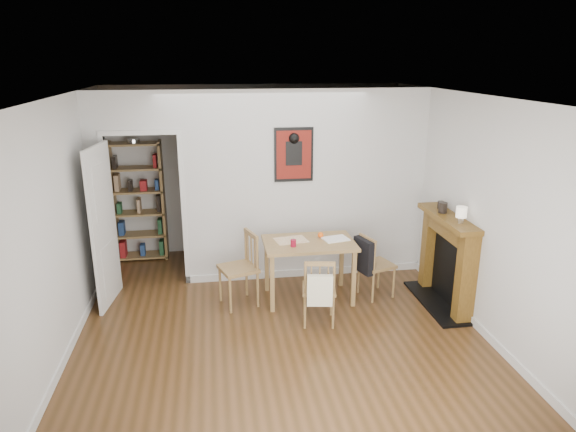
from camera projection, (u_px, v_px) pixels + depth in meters
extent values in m
plane|color=#53341B|center=(278.00, 325.00, 5.97)|extent=(5.20, 5.20, 0.00)
plane|color=beige|center=(256.00, 169.00, 8.04)|extent=(4.50, 0.00, 4.50)
plane|color=beige|center=(332.00, 346.00, 3.13)|extent=(4.50, 0.00, 4.50)
plane|color=beige|center=(60.00, 229.00, 5.26)|extent=(0.00, 5.20, 5.20)
plane|color=beige|center=(471.00, 210.00, 5.90)|extent=(0.00, 5.20, 5.20)
plane|color=silver|center=(276.00, 97.00, 5.20)|extent=(5.20, 5.20, 0.00)
cube|color=beige|center=(306.00, 186.00, 6.99)|extent=(3.35, 0.10, 2.60)
cube|color=beige|center=(100.00, 194.00, 6.60)|extent=(0.25, 0.10, 2.60)
cube|color=beige|center=(139.00, 112.00, 6.38)|extent=(0.90, 0.10, 0.55)
cube|color=silver|center=(109.00, 214.00, 6.70)|extent=(0.06, 0.14, 2.05)
cube|color=silver|center=(184.00, 211.00, 6.83)|extent=(0.06, 0.14, 2.05)
cube|color=silver|center=(305.00, 272.00, 7.30)|extent=(3.35, 0.02, 0.10)
cube|color=silver|center=(61.00, 367.00, 5.07)|extent=(0.02, 4.00, 0.10)
cube|color=silver|center=(484.00, 333.00, 5.71)|extent=(0.02, 4.00, 0.10)
cube|color=silver|center=(104.00, 227.00, 6.26)|extent=(0.15, 0.80, 2.00)
cube|color=black|center=(294.00, 155.00, 6.77)|extent=(0.52, 0.02, 0.72)
cube|color=maroon|center=(294.00, 155.00, 6.76)|extent=(0.46, 0.00, 0.64)
cube|color=#9C7948|center=(309.00, 243.00, 6.42)|extent=(1.14, 0.72, 0.04)
cube|color=#9C7948|center=(272.00, 284.00, 6.18)|extent=(0.05, 0.05, 0.73)
cube|color=#9C7948|center=(354.00, 279.00, 6.33)|extent=(0.05, 0.05, 0.73)
cube|color=#9C7948|center=(267.00, 265.00, 6.75)|extent=(0.05, 0.05, 0.73)
cube|color=#9C7948|center=(341.00, 261.00, 6.89)|extent=(0.05, 0.05, 0.73)
cube|color=black|center=(363.00, 256.00, 6.46)|extent=(0.20, 0.36, 0.44)
cube|color=beige|center=(320.00, 289.00, 5.69)|extent=(0.29, 0.14, 0.36)
cube|color=#9C7948|center=(114.00, 202.00, 7.66)|extent=(0.04, 0.31, 1.81)
cube|color=#9C7948|center=(163.00, 200.00, 7.76)|extent=(0.04, 0.31, 1.81)
cube|color=#9C7948|center=(144.00, 255.00, 7.97)|extent=(0.76, 0.31, 0.03)
cube|color=#9C7948|center=(140.00, 213.00, 7.76)|extent=(0.76, 0.31, 0.03)
cube|color=#9C7948|center=(134.00, 144.00, 7.45)|extent=(0.76, 0.31, 0.03)
cube|color=maroon|center=(139.00, 201.00, 7.71)|extent=(0.67, 0.25, 0.25)
cube|color=brown|center=(466.00, 279.00, 5.88)|extent=(0.20, 0.16, 1.10)
cube|color=brown|center=(430.00, 248.00, 6.82)|extent=(0.20, 0.16, 1.10)
cube|color=brown|center=(449.00, 218.00, 6.17)|extent=(0.30, 1.21, 0.06)
cube|color=brown|center=(450.00, 228.00, 6.22)|extent=(0.20, 0.85, 0.20)
cube|color=black|center=(451.00, 270.00, 6.39)|extent=(0.08, 0.81, 0.88)
cube|color=black|center=(438.00, 302.00, 6.50)|extent=(0.45, 1.25, 0.03)
cylinder|color=maroon|center=(293.00, 243.00, 6.24)|extent=(0.07, 0.07, 0.09)
sphere|color=#FF5B0D|center=(321.00, 235.00, 6.55)|extent=(0.07, 0.07, 0.07)
cube|color=#F0E1C5|center=(291.00, 240.00, 6.46)|extent=(0.44, 0.36, 0.00)
cube|color=white|center=(336.00, 239.00, 6.49)|extent=(0.35, 0.29, 0.02)
cylinder|color=silver|center=(461.00, 220.00, 5.88)|extent=(0.06, 0.06, 0.07)
cylinder|color=#F8EBCF|center=(462.00, 212.00, 5.85)|extent=(0.12, 0.12, 0.12)
cylinder|color=black|center=(443.00, 208.00, 6.26)|extent=(0.11, 0.11, 0.13)
cylinder|color=black|center=(441.00, 205.00, 6.44)|extent=(0.08, 0.08, 0.10)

